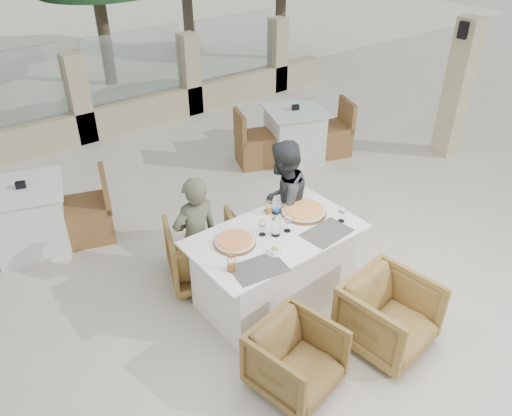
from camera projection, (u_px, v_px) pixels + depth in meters
ground at (275, 304)px, 4.88m from camera, size 80.00×80.00×0.00m
perimeter_wall_far at (77, 93)px, 7.66m from camera, size 10.00×0.34×1.60m
lantern_pillar at (457, 89)px, 7.18m from camera, size 0.34×0.34×2.00m
dining_table at (275, 267)px, 4.75m from camera, size 1.60×0.90×0.77m
placemat_near_left at (259, 268)px, 4.13m from camera, size 0.49×0.37×0.00m
placemat_near_right at (327, 233)px, 4.56m from camera, size 0.47×0.34×0.00m
pizza_left at (235, 242)px, 4.40m from camera, size 0.39×0.39×0.05m
pizza_right at (304, 211)px, 4.82m from camera, size 0.52×0.52×0.06m
water_bottle at (276, 222)px, 4.46m from camera, size 0.09×0.09×0.29m
wine_glass_centre at (262, 226)px, 4.48m from camera, size 0.09×0.09×0.18m
wine_glass_near at (288, 223)px, 4.53m from camera, size 0.10×0.10×0.18m
wine_glass_corner at (342, 213)px, 4.67m from camera, size 0.08×0.08×0.18m
beer_glass_left at (232, 263)px, 4.07m from camera, size 0.09×0.09×0.15m
beer_glass_right at (269, 208)px, 4.80m from camera, size 0.08×0.08×0.13m
olive_dish at (275, 250)px, 4.30m from camera, size 0.14×0.14×0.04m
armchair_far_left at (203, 252)px, 5.05m from camera, size 0.91×0.92×0.65m
armchair_far_right at (264, 239)px, 5.31m from camera, size 0.74×0.75×0.56m
armchair_near_left at (296, 359)px, 3.93m from camera, size 0.73×0.75×0.58m
armchair_near_right at (389, 315)px, 4.29m from camera, size 0.77×0.79×0.65m
diner_left at (196, 238)px, 4.71m from camera, size 0.48×0.32×1.28m
diner_right at (282, 205)px, 5.11m from camera, size 0.80×0.70×1.39m
bg_table_a at (30, 218)px, 5.46m from camera, size 1.81×1.29×0.77m
bg_table_b at (294, 134)px, 7.34m from camera, size 1.82×1.34×0.77m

